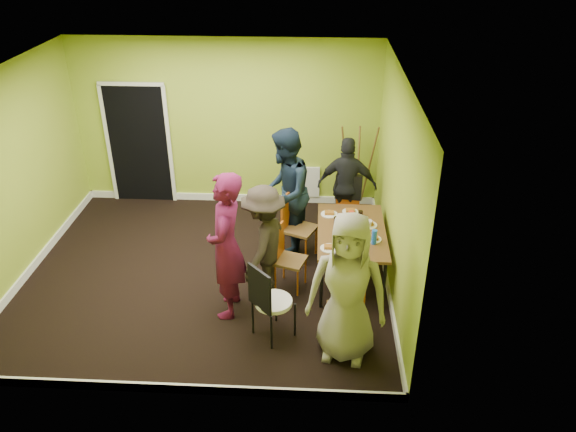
# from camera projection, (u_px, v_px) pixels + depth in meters

# --- Properties ---
(ground) EXTENTS (5.00, 5.00, 0.00)m
(ground) POSITION_uv_depth(u_px,v_px,m) (208.00, 272.00, 7.91)
(ground) COLOR black
(ground) RESTS_ON ground
(room_walls) EXTENTS (5.04, 4.54, 2.82)m
(room_walls) POSITION_uv_depth(u_px,v_px,m) (202.00, 209.00, 7.47)
(room_walls) COLOR #95B22D
(room_walls) RESTS_ON ground
(dining_table) EXTENTS (0.90, 1.50, 0.75)m
(dining_table) POSITION_uv_depth(u_px,v_px,m) (351.00, 234.00, 7.48)
(dining_table) COLOR black
(dining_table) RESTS_ON ground
(chair_left_far) EXTENTS (0.55, 0.55, 1.01)m
(chair_left_far) POSITION_uv_depth(u_px,v_px,m) (295.00, 222.00, 8.04)
(chair_left_far) COLOR #C15812
(chair_left_far) RESTS_ON ground
(chair_left_near) EXTENTS (0.47, 0.47, 0.90)m
(chair_left_near) POSITION_uv_depth(u_px,v_px,m) (285.00, 254.00, 7.40)
(chair_left_near) COLOR #C15812
(chair_left_near) RESTS_ON ground
(chair_back_end) EXTENTS (0.45, 0.52, 0.97)m
(chair_back_end) POSITION_uv_depth(u_px,v_px,m) (348.00, 194.00, 8.56)
(chair_back_end) COLOR #C15812
(chair_back_end) RESTS_ON ground
(chair_front_end) EXTENTS (0.43, 0.43, 0.88)m
(chair_front_end) POSITION_uv_depth(u_px,v_px,m) (347.00, 307.00, 6.43)
(chair_front_end) COLOR #C15812
(chair_front_end) RESTS_ON ground
(chair_bentwood) EXTENTS (0.56, 0.56, 1.02)m
(chair_bentwood) POSITION_uv_depth(u_px,v_px,m) (269.00, 299.00, 6.46)
(chair_bentwood) COLOR black
(chair_bentwood) RESTS_ON ground
(easel) EXTENTS (0.61, 0.57, 1.52)m
(easel) POSITION_uv_depth(u_px,v_px,m) (357.00, 169.00, 9.21)
(easel) COLOR brown
(easel) RESTS_ON ground
(plate_near_left) EXTENTS (0.23, 0.23, 0.01)m
(plate_near_left) POSITION_uv_depth(u_px,v_px,m) (329.00, 214.00, 7.84)
(plate_near_left) COLOR white
(plate_near_left) RESTS_ON dining_table
(plate_near_right) EXTENTS (0.23, 0.23, 0.01)m
(plate_near_right) POSITION_uv_depth(u_px,v_px,m) (329.00, 248.00, 7.05)
(plate_near_right) COLOR white
(plate_near_right) RESTS_ON dining_table
(plate_far_back) EXTENTS (0.23, 0.23, 0.01)m
(plate_far_back) POSITION_uv_depth(u_px,v_px,m) (350.00, 212.00, 7.90)
(plate_far_back) COLOR white
(plate_far_back) RESTS_ON dining_table
(plate_far_front) EXTENTS (0.23, 0.23, 0.01)m
(plate_far_front) POSITION_uv_depth(u_px,v_px,m) (357.00, 254.00, 6.94)
(plate_far_front) COLOR white
(plate_far_front) RESTS_ON dining_table
(plate_wall_back) EXTENTS (0.24, 0.24, 0.01)m
(plate_wall_back) POSITION_uv_depth(u_px,v_px,m) (368.00, 225.00, 7.57)
(plate_wall_back) COLOR white
(plate_wall_back) RESTS_ON dining_table
(plate_wall_front) EXTENTS (0.22, 0.22, 0.01)m
(plate_wall_front) POSITION_uv_depth(u_px,v_px,m) (373.00, 239.00, 7.24)
(plate_wall_front) COLOR white
(plate_wall_front) RESTS_ON dining_table
(thermos) EXTENTS (0.07, 0.07, 0.25)m
(thermos) POSITION_uv_depth(u_px,v_px,m) (351.00, 222.00, 7.41)
(thermos) COLOR white
(thermos) RESTS_ON dining_table
(blue_bottle) EXTENTS (0.07, 0.07, 0.20)m
(blue_bottle) POSITION_uv_depth(u_px,v_px,m) (374.00, 237.00, 7.11)
(blue_bottle) COLOR blue
(blue_bottle) RESTS_ON dining_table
(orange_bottle) EXTENTS (0.03, 0.03, 0.08)m
(orange_bottle) POSITION_uv_depth(u_px,v_px,m) (344.00, 221.00, 7.61)
(orange_bottle) COLOR #C15812
(orange_bottle) RESTS_ON dining_table
(glass_mid) EXTENTS (0.06, 0.06, 0.09)m
(glass_mid) POSITION_uv_depth(u_px,v_px,m) (336.00, 220.00, 7.62)
(glass_mid) COLOR black
(glass_mid) RESTS_ON dining_table
(glass_back) EXTENTS (0.07, 0.07, 0.09)m
(glass_back) POSITION_uv_depth(u_px,v_px,m) (360.00, 214.00, 7.77)
(glass_back) COLOR black
(glass_back) RESTS_ON dining_table
(glass_front) EXTENTS (0.06, 0.06, 0.11)m
(glass_front) POSITION_uv_depth(u_px,v_px,m) (359.00, 244.00, 7.04)
(glass_front) COLOR black
(glass_front) RESTS_ON dining_table
(cup_a) EXTENTS (0.11, 0.11, 0.09)m
(cup_a) POSITION_uv_depth(u_px,v_px,m) (340.00, 233.00, 7.31)
(cup_a) COLOR white
(cup_a) RESTS_ON dining_table
(cup_b) EXTENTS (0.10, 0.10, 0.10)m
(cup_b) POSITION_uv_depth(u_px,v_px,m) (368.00, 224.00, 7.51)
(cup_b) COLOR white
(cup_b) RESTS_ON dining_table
(person_standing) EXTENTS (0.46, 0.70, 1.90)m
(person_standing) POSITION_uv_depth(u_px,v_px,m) (226.00, 246.00, 6.72)
(person_standing) COLOR #4F0D2E
(person_standing) RESTS_ON ground
(person_left_far) EXTENTS (0.80, 0.98, 1.88)m
(person_left_far) POSITION_uv_depth(u_px,v_px,m) (285.00, 192.00, 8.02)
(person_left_far) COLOR black
(person_left_far) RESTS_ON ground
(person_left_near) EXTENTS (0.82, 1.12, 1.55)m
(person_left_near) POSITION_uv_depth(u_px,v_px,m) (264.00, 242.00, 7.14)
(person_left_near) COLOR black
(person_left_near) RESTS_ON ground
(person_back_end) EXTENTS (0.94, 0.46, 1.55)m
(person_back_end) POSITION_uv_depth(u_px,v_px,m) (347.00, 186.00, 8.60)
(person_back_end) COLOR black
(person_back_end) RESTS_ON ground
(person_front_end) EXTENTS (0.97, 0.72, 1.80)m
(person_front_end) POSITION_uv_depth(u_px,v_px,m) (347.00, 289.00, 6.06)
(person_front_end) COLOR gray
(person_front_end) RESTS_ON ground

